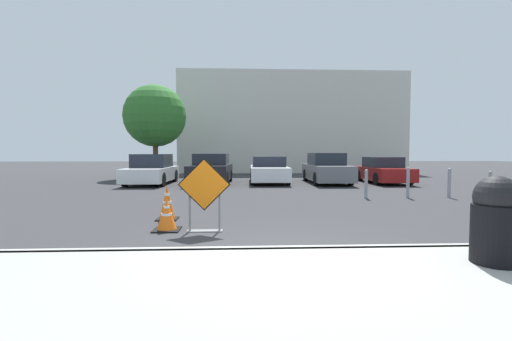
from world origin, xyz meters
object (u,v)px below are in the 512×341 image
object	(u,v)px
parked_car_fourth	(326,169)
parked_car_fifth	(383,171)
traffic_cone_second	(167,203)
parked_car_second	(211,170)
bollard_second	(408,182)
bollard_fourth	(490,183)
parked_car_third	(269,170)
trash_bin	(496,220)
bollard_third	(449,182)
parked_car_nearest	(152,170)
bollard_nearest	(366,183)
road_closed_sign	(204,191)
traffic_cone_nearest	(167,215)

from	to	relation	value
parked_car_fourth	parked_car_fifth	bearing A→B (deg)	179.38
traffic_cone_second	parked_car_second	size ratio (longest dim) A/B	0.18
traffic_cone_second	parked_car_second	xyz separation A→B (m)	(0.26, 9.43, 0.32)
traffic_cone_second	bollard_second	xyz separation A→B (m)	(7.61, 3.52, 0.17)
traffic_cone_second	bollard_fourth	xyz separation A→B (m)	(10.59, 3.52, 0.10)
parked_car_third	trash_bin	distance (m)	13.88
bollard_third	parked_car_fifth	bearing A→B (deg)	88.87
traffic_cone_second	parked_car_fourth	bearing A→B (deg)	56.64
parked_car_nearest	bollard_nearest	xyz separation A→B (m)	(8.84, -5.80, -0.16)
bollard_second	trash_bin	bearing A→B (deg)	-108.98
parked_car_nearest	trash_bin	distance (m)	15.33
parked_car_fourth	bollard_third	bearing A→B (deg)	116.52
parked_car_second	parked_car_third	xyz separation A→B (m)	(2.98, 0.45, -0.07)
trash_bin	bollard_nearest	size ratio (longest dim) A/B	1.14
parked_car_third	bollard_nearest	bearing A→B (deg)	115.89
parked_car_third	parked_car_fourth	distance (m)	3.01
road_closed_sign	parked_car_nearest	distance (m)	11.29
trash_bin	bollard_third	distance (m)	8.44
traffic_cone_second	trash_bin	world-z (taller)	trash_bin
road_closed_sign	trash_bin	size ratio (longest dim) A/B	1.29
trash_bin	bollard_third	xyz separation A→B (m)	(4.04, 7.41, -0.17)
parked_car_nearest	traffic_cone_second	bearing A→B (deg)	107.59
parked_car_second	trash_bin	world-z (taller)	parked_car_second
trash_bin	bollard_second	world-z (taller)	trash_bin
parked_car_nearest	bollard_third	bearing A→B (deg)	155.17
traffic_cone_second	bollard_third	distance (m)	9.76
parked_car_fifth	bollard_third	world-z (taller)	parked_car_fifth
road_closed_sign	bollard_nearest	size ratio (longest dim) A/B	1.46
traffic_cone_second	bollard_nearest	size ratio (longest dim) A/B	0.81
road_closed_sign	parked_car_third	size ratio (longest dim) A/B	0.32
traffic_cone_second	bollard_nearest	xyz separation A→B (m)	(6.12, 3.52, 0.13)
road_closed_sign	bollard_fourth	xyz separation A→B (m)	(9.57, 4.85, -0.32)
parked_car_third	parked_car_fifth	size ratio (longest dim) A/B	1.16
traffic_cone_nearest	parked_car_fourth	bearing A→B (deg)	60.51
parked_car_third	parked_car_fifth	xyz separation A→B (m)	(5.97, -0.49, -0.02)
road_closed_sign	bollard_third	size ratio (longest dim) A/B	1.41
traffic_cone_second	bollard_fourth	size ratio (longest dim) A/B	0.86
parked_car_fourth	traffic_cone_second	bearing A→B (deg)	57.38
parked_car_fifth	traffic_cone_nearest	bearing A→B (deg)	50.14
traffic_cone_second	bollard_nearest	bearing A→B (deg)	29.94
traffic_cone_nearest	parked_car_nearest	bearing A→B (deg)	105.76
road_closed_sign	bollard_nearest	world-z (taller)	road_closed_sign
traffic_cone_nearest	traffic_cone_second	distance (m)	1.17
parked_car_third	bollard_third	xyz separation A→B (m)	(5.85, -6.35, -0.10)
trash_bin	bollard_fourth	world-z (taller)	trash_bin
bollard_fourth	trash_bin	bearing A→B (deg)	-126.74
road_closed_sign	trash_bin	xyz separation A→B (m)	(4.04, -2.56, -0.10)
parked_car_second	bollard_third	size ratio (longest dim) A/B	4.36
parked_car_third	bollard_second	size ratio (longest dim) A/B	4.31
parked_car_nearest	parked_car_fifth	xyz separation A→B (m)	(11.94, 0.07, -0.06)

